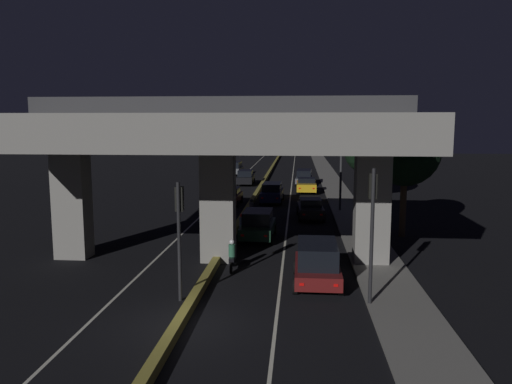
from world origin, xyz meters
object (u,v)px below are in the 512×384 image
object	(u,v)px
traffic_light_right_of_median	(372,213)
car_dark_red_lead_oncoming	(230,196)
car_grey_sixth	(304,177)
street_lamp	(336,146)
car_dark_green_second	(258,224)
traffic_light_left_of_median	(179,220)
car_black_second_oncoming	(245,177)
motorcycle_red_filtering_far	(251,211)
pedestrian_on_sidewalk	(357,226)
motorcycle_black_filtering_near	(232,257)
car_grey_third_oncoming	(234,168)
car_black_third	(310,208)
car_dark_blue_fourth	(272,193)
car_dark_red_lead	(317,262)
motorcycle_white_filtering_mid	(242,227)
car_taxi_yellow_fifth	(306,185)

from	to	relation	value
traffic_light_right_of_median	car_dark_red_lead_oncoming	xyz separation A→B (m)	(-8.54, 22.91, -2.83)
car_grey_sixth	street_lamp	bearing A→B (deg)	-169.60
street_lamp	car_dark_green_second	xyz separation A→B (m)	(-5.27, -9.76, -4.23)
traffic_light_left_of_median	car_black_second_oncoming	world-z (taller)	traffic_light_left_of_median
car_black_second_oncoming	motorcycle_red_filtering_far	xyz separation A→B (m)	(2.55, -20.03, -0.23)
car_dark_green_second	car_black_second_oncoming	distance (m)	26.33
traffic_light_right_of_median	car_black_second_oncoming	distance (m)	37.80
car_black_second_oncoming	pedestrian_on_sidewalk	xyz separation A→B (m)	(9.29, -26.88, 0.19)
traffic_light_right_of_median	motorcycle_black_filtering_near	distance (m)	7.71
traffic_light_left_of_median	car_grey_third_oncoming	size ratio (longest dim) A/B	1.06
car_black_third	car_black_second_oncoming	xyz separation A→B (m)	(-6.79, 19.38, 0.10)
street_lamp	car_dark_blue_fourth	distance (m)	7.82
car_dark_red_lead	car_dark_red_lead_oncoming	world-z (taller)	car_dark_red_lead
car_grey_third_oncoming	motorcycle_black_filtering_near	distance (m)	43.41
car_black_third	car_grey_sixth	size ratio (longest dim) A/B	0.92
street_lamp	car_dark_blue_fourth	size ratio (longest dim) A/B	1.89
traffic_light_left_of_median	motorcycle_black_filtering_near	size ratio (longest dim) A/B	2.57
car_dark_red_lead_oncoming	motorcycle_white_filtering_mid	xyz separation A→B (m)	(2.43, -12.11, -0.11)
traffic_light_left_of_median	motorcycle_black_filtering_near	distance (m)	5.07
traffic_light_left_of_median	car_black_second_oncoming	xyz separation A→B (m)	(-1.34, 36.69, -2.34)
car_dark_red_lead	car_black_second_oncoming	size ratio (longest dim) A/B	0.95
motorcycle_black_filtering_near	car_black_second_oncoming	bearing A→B (deg)	1.65
street_lamp	car_taxi_yellow_fifth	bearing A→B (deg)	101.20
car_dark_green_second	car_dark_blue_fourth	distance (m)	13.85
car_dark_red_lead	motorcycle_white_filtering_mid	distance (m)	9.37
car_grey_sixth	motorcycle_red_filtering_far	xyz separation A→B (m)	(-4.00, -20.63, -0.29)
car_dark_red_lead_oncoming	motorcycle_red_filtering_far	xyz separation A→B (m)	(2.45, -6.25, -0.12)
traffic_light_left_of_median	pedestrian_on_sidewalk	bearing A→B (deg)	50.99
car_dark_green_second	motorcycle_black_filtering_near	world-z (taller)	car_dark_green_second
traffic_light_right_of_median	pedestrian_on_sidewalk	world-z (taller)	traffic_light_right_of_median
street_lamp	car_grey_third_oncoming	xyz separation A→B (m)	(-11.40, 26.82, -4.17)
car_dark_blue_fourth	car_black_second_oncoming	size ratio (longest dim) A/B	1.05
motorcycle_black_filtering_near	car_dark_red_lead	bearing A→B (deg)	-116.51
car_black_third	motorcycle_red_filtering_far	size ratio (longest dim) A/B	2.27
traffic_light_right_of_median	motorcycle_black_filtering_near	bearing A→B (deg)	144.73
traffic_light_right_of_median	car_dark_red_lead_oncoming	bearing A→B (deg)	110.44
car_dark_red_lead	car_black_second_oncoming	world-z (taller)	car_dark_red_lead
car_dark_green_second	car_black_third	bearing A→B (deg)	-24.62
traffic_light_right_of_median	street_lamp	distance (m)	20.42
car_dark_red_lead_oncoming	car_black_second_oncoming	xyz separation A→B (m)	(-0.10, 13.79, 0.11)
car_dark_green_second	car_grey_sixth	xyz separation A→B (m)	(3.04, 26.68, 0.04)
car_black_second_oncoming	motorcycle_white_filtering_mid	world-z (taller)	car_black_second_oncoming
car_black_second_oncoming	motorcycle_white_filtering_mid	size ratio (longest dim) A/B	2.46
car_dark_red_lead	car_taxi_yellow_fifth	world-z (taller)	car_dark_red_lead
car_dark_blue_fourth	car_dark_red_lead_oncoming	size ratio (longest dim) A/B	1.08
car_taxi_yellow_fifth	motorcycle_white_filtering_mid	size ratio (longest dim) A/B	2.33
pedestrian_on_sidewalk	car_taxi_yellow_fifth	bearing A→B (deg)	96.99
car_black_third	motorcycle_black_filtering_near	distance (m)	13.78
traffic_light_left_of_median	pedestrian_on_sidewalk	size ratio (longest dim) A/B	2.59
car_dark_blue_fourth	pedestrian_on_sidewalk	xyz separation A→B (m)	(5.66, -14.64, 0.16)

